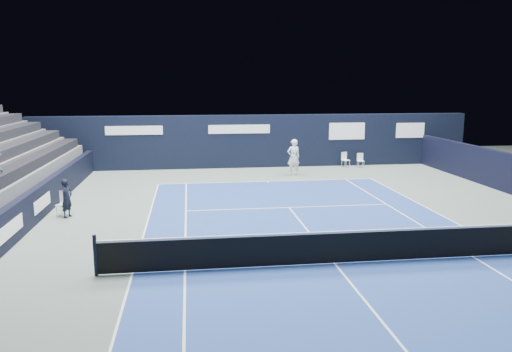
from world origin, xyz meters
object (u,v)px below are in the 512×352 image
Objects in this scene: folding_chair_back_b at (360,159)px; tennis_net at (335,246)px; line_judge_chair at (64,202)px; folding_chair_back_a at (345,157)px; tennis_player at (294,157)px.

tennis_net is at bearing -108.38° from folding_chair_back_b.
folding_chair_back_b is 0.91× the size of line_judge_chair.
tennis_net reaches higher than line_judge_chair.
folding_chair_back_b is 16.69m from tennis_net.
folding_chair_back_a is at bearing 163.55° from folding_chair_back_b.
folding_chair_back_a is 0.07× the size of tennis_net.
folding_chair_back_b is 0.06× the size of tennis_net.
folding_chair_back_a is 0.94m from folding_chair_back_b.
line_judge_chair reaches higher than folding_chair_back_b.
line_judge_chair is at bearing 143.61° from tennis_net.
folding_chair_back_b is at bearing 68.31° from tennis_net.
folding_chair_back_a is 0.45× the size of tennis_player.
tennis_player is (-4.49, -1.98, 0.50)m from folding_chair_back_b.
line_judge_chair is at bearing -166.09° from folding_chair_back_a.
tennis_player is at bearing -152.83° from folding_chair_back_b.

